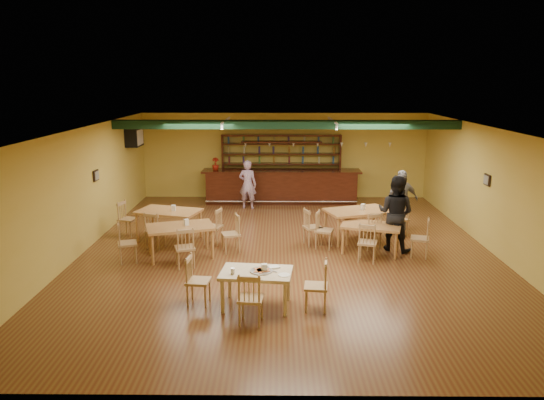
{
  "coord_description": "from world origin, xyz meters",
  "views": [
    {
      "loc": [
        -0.26,
        -12.12,
        4.13
      ],
      "look_at": [
        -0.39,
        0.6,
        1.15
      ],
      "focal_mm": 34.03,
      "sensor_mm": 36.0,
      "label": 1
    }
  ],
  "objects_px": {
    "dining_table_a": "(169,225)",
    "patron_right_a": "(395,213)",
    "dining_table_c": "(181,241)",
    "patron_bar": "(248,184)",
    "dining_table_d": "(371,238)",
    "bar_counter": "(281,186)",
    "dining_table_b": "(357,225)",
    "near_table": "(256,289)"
  },
  "relations": [
    {
      "from": "dining_table_a",
      "to": "patron_right_a",
      "type": "distance_m",
      "value": 5.83
    },
    {
      "from": "dining_table_c",
      "to": "patron_bar",
      "type": "xyz_separation_m",
      "value": [
        1.33,
        4.79,
        0.41
      ]
    },
    {
      "from": "dining_table_a",
      "to": "dining_table_c",
      "type": "height_order",
      "value": "dining_table_a"
    },
    {
      "from": "dining_table_c",
      "to": "dining_table_d",
      "type": "height_order",
      "value": "dining_table_c"
    },
    {
      "from": "bar_counter",
      "to": "dining_table_a",
      "type": "xyz_separation_m",
      "value": [
        -2.99,
        -4.25,
        -0.17
      ]
    },
    {
      "from": "dining_table_b",
      "to": "patron_bar",
      "type": "height_order",
      "value": "patron_bar"
    },
    {
      "from": "dining_table_d",
      "to": "near_table",
      "type": "distance_m",
      "value": 4.12
    },
    {
      "from": "bar_counter",
      "to": "near_table",
      "type": "xyz_separation_m",
      "value": [
        -0.53,
        -8.37,
        -0.22
      ]
    },
    {
      "from": "dining_table_d",
      "to": "patron_bar",
      "type": "distance_m",
      "value": 5.49
    },
    {
      "from": "dining_table_a",
      "to": "patron_bar",
      "type": "relative_size",
      "value": 1.0
    },
    {
      "from": "dining_table_c",
      "to": "dining_table_d",
      "type": "relative_size",
      "value": 1.1
    },
    {
      "from": "dining_table_a",
      "to": "dining_table_d",
      "type": "height_order",
      "value": "dining_table_a"
    },
    {
      "from": "dining_table_b",
      "to": "near_table",
      "type": "height_order",
      "value": "dining_table_b"
    },
    {
      "from": "dining_table_a",
      "to": "patron_bar",
      "type": "height_order",
      "value": "patron_bar"
    },
    {
      "from": "near_table",
      "to": "patron_right_a",
      "type": "distance_m",
      "value": 4.73
    },
    {
      "from": "bar_counter",
      "to": "patron_bar",
      "type": "height_order",
      "value": "patron_bar"
    },
    {
      "from": "dining_table_a",
      "to": "near_table",
      "type": "height_order",
      "value": "dining_table_a"
    },
    {
      "from": "bar_counter",
      "to": "dining_table_b",
      "type": "distance_m",
      "value": 4.66
    },
    {
      "from": "bar_counter",
      "to": "dining_table_b",
      "type": "relative_size",
      "value": 3.31
    },
    {
      "from": "patron_bar",
      "to": "patron_right_a",
      "type": "bearing_deg",
      "value": 144.44
    },
    {
      "from": "dining_table_a",
      "to": "patron_right_a",
      "type": "relative_size",
      "value": 0.85
    },
    {
      "from": "near_table",
      "to": "patron_bar",
      "type": "bearing_deg",
      "value": 100.48
    },
    {
      "from": "near_table",
      "to": "patron_bar",
      "type": "height_order",
      "value": "patron_bar"
    },
    {
      "from": "bar_counter",
      "to": "dining_table_d",
      "type": "bearing_deg",
      "value": -67.75
    },
    {
      "from": "dining_table_b",
      "to": "dining_table_d",
      "type": "bearing_deg",
      "value": -98.9
    },
    {
      "from": "dining_table_d",
      "to": "dining_table_a",
      "type": "bearing_deg",
      "value": -174.6
    },
    {
      "from": "dining_table_d",
      "to": "patron_bar",
      "type": "relative_size",
      "value": 0.88
    },
    {
      "from": "patron_bar",
      "to": "patron_right_a",
      "type": "distance_m",
      "value": 5.71
    },
    {
      "from": "dining_table_d",
      "to": "patron_bar",
      "type": "height_order",
      "value": "patron_bar"
    },
    {
      "from": "near_table",
      "to": "dining_table_b",
      "type": "bearing_deg",
      "value": 65.12
    },
    {
      "from": "bar_counter",
      "to": "dining_table_d",
      "type": "distance_m",
      "value": 5.66
    },
    {
      "from": "dining_table_d",
      "to": "dining_table_b",
      "type": "bearing_deg",
      "value": 116.33
    },
    {
      "from": "dining_table_c",
      "to": "patron_bar",
      "type": "distance_m",
      "value": 4.99
    },
    {
      "from": "near_table",
      "to": "dining_table_c",
      "type": "bearing_deg",
      "value": 130.78
    },
    {
      "from": "bar_counter",
      "to": "near_table",
      "type": "distance_m",
      "value": 8.39
    },
    {
      "from": "dining_table_b",
      "to": "patron_bar",
      "type": "bearing_deg",
      "value": 113.11
    },
    {
      "from": "bar_counter",
      "to": "patron_bar",
      "type": "xyz_separation_m",
      "value": [
        -1.11,
        -0.83,
        0.23
      ]
    },
    {
      "from": "dining_table_a",
      "to": "dining_table_b",
      "type": "relative_size",
      "value": 0.98
    },
    {
      "from": "near_table",
      "to": "patron_bar",
      "type": "distance_m",
      "value": 7.58
    },
    {
      "from": "dining_table_d",
      "to": "patron_right_a",
      "type": "distance_m",
      "value": 0.88
    },
    {
      "from": "bar_counter",
      "to": "dining_table_b",
      "type": "xyz_separation_m",
      "value": [
        1.96,
        -4.22,
        -0.16
      ]
    },
    {
      "from": "dining_table_c",
      "to": "patron_bar",
      "type": "relative_size",
      "value": 0.96
    }
  ]
}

